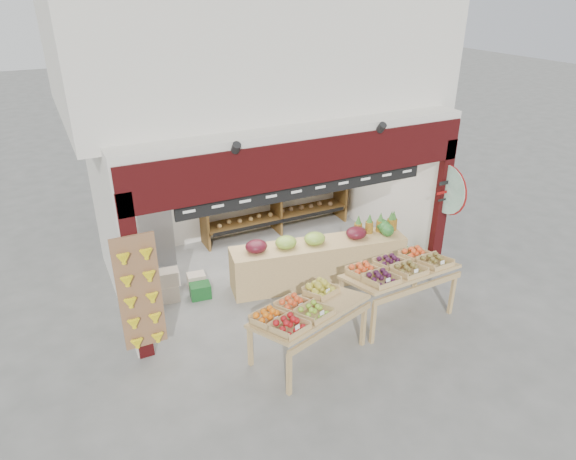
{
  "coord_description": "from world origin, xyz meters",
  "views": [
    {
      "loc": [
        -3.56,
        -7.51,
        5.09
      ],
      "look_at": [
        0.06,
        -0.2,
        1.12
      ],
      "focal_mm": 32.0,
      "sensor_mm": 36.0,
      "label": 1
    }
  ],
  "objects_px": {
    "back_shelving": "(276,178)",
    "mid_counter": "(319,260)",
    "display_table_right": "(399,269)",
    "watermelon_pile": "(400,261)",
    "refrigerator": "(151,219)",
    "display_table_left": "(302,311)",
    "cardboard_stack": "(182,286)"
  },
  "relations": [
    {
      "from": "refrigerator",
      "to": "display_table_right",
      "type": "height_order",
      "value": "refrigerator"
    },
    {
      "from": "refrigerator",
      "to": "cardboard_stack",
      "type": "relative_size",
      "value": 1.99
    },
    {
      "from": "back_shelving",
      "to": "watermelon_pile",
      "type": "height_order",
      "value": "back_shelving"
    },
    {
      "from": "back_shelving",
      "to": "refrigerator",
      "type": "bearing_deg",
      "value": -174.99
    },
    {
      "from": "back_shelving",
      "to": "mid_counter",
      "type": "relative_size",
      "value": 1.02
    },
    {
      "from": "back_shelving",
      "to": "mid_counter",
      "type": "height_order",
      "value": "back_shelving"
    },
    {
      "from": "cardboard_stack",
      "to": "display_table_left",
      "type": "xyz_separation_m",
      "value": [
        1.14,
        -2.4,
        0.61
      ]
    },
    {
      "from": "cardboard_stack",
      "to": "watermelon_pile",
      "type": "bearing_deg",
      "value": -13.24
    },
    {
      "from": "refrigerator",
      "to": "display_table_right",
      "type": "xyz_separation_m",
      "value": [
        3.21,
        -3.54,
        -0.08
      ]
    },
    {
      "from": "mid_counter",
      "to": "display_table_right",
      "type": "distance_m",
      "value": 1.69
    },
    {
      "from": "display_table_left",
      "to": "watermelon_pile",
      "type": "relative_size",
      "value": 2.49
    },
    {
      "from": "display_table_right",
      "to": "back_shelving",
      "type": "bearing_deg",
      "value": 96.63
    },
    {
      "from": "refrigerator",
      "to": "watermelon_pile",
      "type": "distance_m",
      "value": 4.88
    },
    {
      "from": "display_table_right",
      "to": "mid_counter",
      "type": "bearing_deg",
      "value": 113.56
    },
    {
      "from": "refrigerator",
      "to": "mid_counter",
      "type": "relative_size",
      "value": 0.58
    },
    {
      "from": "back_shelving",
      "to": "refrigerator",
      "type": "xyz_separation_m",
      "value": [
        -2.77,
        -0.24,
        -0.32
      ]
    },
    {
      "from": "refrigerator",
      "to": "display_table_left",
      "type": "distance_m",
      "value": 4.03
    },
    {
      "from": "mid_counter",
      "to": "watermelon_pile",
      "type": "height_order",
      "value": "mid_counter"
    },
    {
      "from": "back_shelving",
      "to": "refrigerator",
      "type": "distance_m",
      "value": 2.8
    },
    {
      "from": "display_table_right",
      "to": "watermelon_pile",
      "type": "distance_m",
      "value": 1.67
    },
    {
      "from": "display_table_right",
      "to": "watermelon_pile",
      "type": "relative_size",
      "value": 2.4
    },
    {
      "from": "refrigerator",
      "to": "cardboard_stack",
      "type": "xyz_separation_m",
      "value": [
        0.14,
        -1.42,
        -0.74
      ]
    },
    {
      "from": "refrigerator",
      "to": "watermelon_pile",
      "type": "relative_size",
      "value": 2.54
    },
    {
      "from": "display_table_left",
      "to": "back_shelving",
      "type": "bearing_deg",
      "value": 69.75
    },
    {
      "from": "back_shelving",
      "to": "mid_counter",
      "type": "distance_m",
      "value": 2.44
    },
    {
      "from": "back_shelving",
      "to": "watermelon_pile",
      "type": "bearing_deg",
      "value": -61.46
    },
    {
      "from": "back_shelving",
      "to": "display_table_right",
      "type": "xyz_separation_m",
      "value": [
        0.44,
        -3.78,
        -0.4
      ]
    },
    {
      "from": "refrigerator",
      "to": "mid_counter",
      "type": "xyz_separation_m",
      "value": [
        2.56,
        -2.04,
        -0.51
      ]
    },
    {
      "from": "back_shelving",
      "to": "cardboard_stack",
      "type": "relative_size",
      "value": 3.5
    },
    {
      "from": "cardboard_stack",
      "to": "display_table_left",
      "type": "relative_size",
      "value": 0.51
    },
    {
      "from": "back_shelving",
      "to": "display_table_right",
      "type": "relative_size",
      "value": 1.86
    },
    {
      "from": "back_shelving",
      "to": "cardboard_stack",
      "type": "distance_m",
      "value": 3.29
    }
  ]
}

